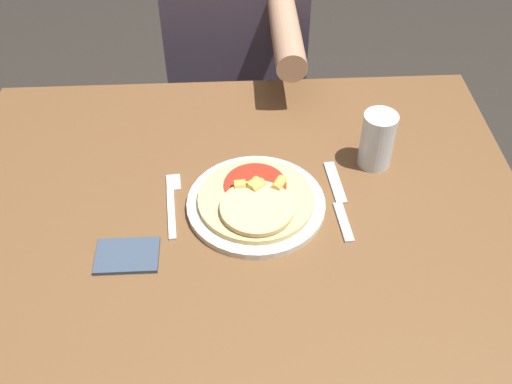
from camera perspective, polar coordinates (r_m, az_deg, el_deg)
dining_table at (r=1.24m, az=-1.37°, el=-5.83°), size 1.13×0.91×0.78m
plate at (r=1.16m, az=0.00°, el=-1.16°), size 0.27×0.27×0.01m
pizza at (r=1.15m, az=0.03°, el=-0.71°), size 0.23×0.23×0.04m
fork at (r=1.19m, az=-7.98°, el=-0.84°), size 0.03×0.18×0.00m
knife at (r=1.19m, az=7.92°, el=-0.86°), size 0.03×0.22×0.00m
drinking_glass at (r=1.25m, az=11.48°, el=4.88°), size 0.07×0.07×0.12m
napkin at (r=1.11m, az=-12.16°, el=-5.94°), size 0.11×0.08×0.01m
person_diner at (r=1.76m, az=-1.86°, el=13.76°), size 0.39×0.52×1.23m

